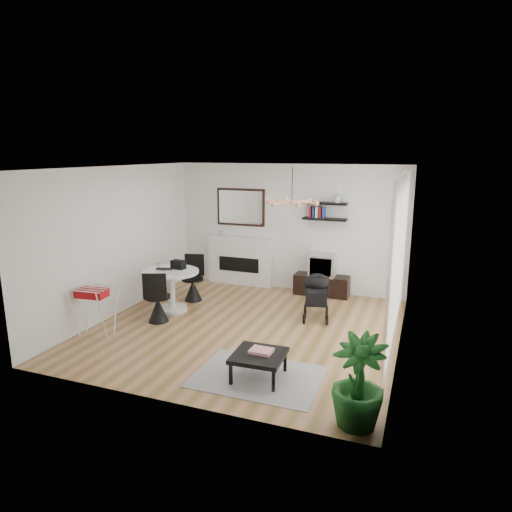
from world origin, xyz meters
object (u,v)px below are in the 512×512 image
at_px(crt_tv, 323,265).
at_px(coffee_table, 259,356).
at_px(tv_console, 322,285).
at_px(potted_plant, 358,382).
at_px(fireplace, 240,255).
at_px(drying_rack, 95,310).
at_px(dining_table, 171,284).
at_px(stroller, 316,298).

relative_size(crt_tv, coffee_table, 0.76).
distance_m(tv_console, potted_plant, 4.70).
bearing_deg(fireplace, crt_tv, -4.06).
bearing_deg(coffee_table, drying_rack, 171.68).
relative_size(tv_console, coffee_table, 1.64).
relative_size(dining_table, drying_rack, 1.29).
height_order(dining_table, stroller, stroller).
bearing_deg(stroller, tv_console, 86.12).
bearing_deg(stroller, drying_rack, -159.58).
relative_size(tv_console, potted_plant, 1.09).
bearing_deg(dining_table, coffee_table, -37.80).
bearing_deg(drying_rack, potted_plant, -19.14).
bearing_deg(fireplace, coffee_table, -64.26).
distance_m(fireplace, potted_plant, 5.67).
xyz_separation_m(fireplace, stroller, (2.11, -1.50, -0.30)).
bearing_deg(dining_table, potted_plant, -33.43).
bearing_deg(coffee_table, fireplace, 115.74).
bearing_deg(crt_tv, potted_plant, -72.81).
xyz_separation_m(dining_table, stroller, (2.65, 0.57, -0.13)).
bearing_deg(stroller, potted_plant, -81.37).
xyz_separation_m(tv_console, drying_rack, (-2.98, -3.42, 0.22)).
bearing_deg(dining_table, drying_rack, -109.92).
distance_m(fireplace, dining_table, 2.15).
height_order(stroller, potted_plant, potted_plant).
height_order(tv_console, crt_tv, crt_tv).
relative_size(dining_table, potted_plant, 1.02).
bearing_deg(potted_plant, drying_rack, 166.37).
xyz_separation_m(fireplace, tv_console, (1.90, -0.13, -0.47)).
distance_m(crt_tv, stroller, 1.41).
xyz_separation_m(crt_tv, stroller, (0.19, -1.37, -0.27)).
distance_m(fireplace, coffee_table, 4.44).
height_order(crt_tv, coffee_table, crt_tv).
relative_size(fireplace, potted_plant, 2.07).
distance_m(fireplace, tv_console, 1.97).
bearing_deg(coffee_table, potted_plant, -24.36).
height_order(drying_rack, coffee_table, drying_rack).
xyz_separation_m(fireplace, coffee_table, (1.92, -3.99, -0.37)).
bearing_deg(crt_tv, coffee_table, -89.84).
distance_m(dining_table, stroller, 2.72).
distance_m(tv_console, coffee_table, 3.86).
height_order(fireplace, crt_tv, fireplace).
relative_size(fireplace, drying_rack, 2.62).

